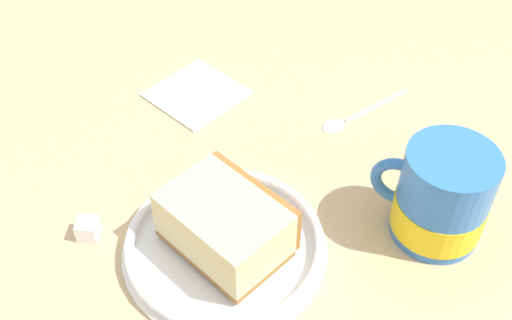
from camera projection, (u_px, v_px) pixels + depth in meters
ground_plane at (264, 200)px, 65.05cm from camera, size 144.81×144.81×3.91cm
small_plate at (225, 245)px, 57.48cm from camera, size 18.65×18.65×1.82cm
cake_slice at (226, 224)px, 55.70cm from camera, size 8.68×11.28×5.31cm
tea_mug at (441, 199)px, 56.83cm from camera, size 8.33×10.80×9.65cm
teaspoon at (349, 118)px, 70.66cm from camera, size 12.17×4.30×0.80cm
folded_napkin at (196, 93)px, 73.84cm from camera, size 9.86×9.73×0.60cm
sugar_cube at (88, 229)px, 58.72cm from camera, size 2.64×2.64×1.89cm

